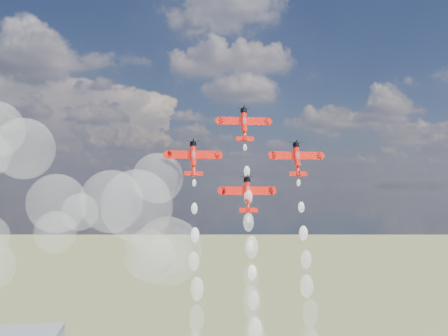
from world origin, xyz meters
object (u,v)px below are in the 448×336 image
object	(u,v)px
plane_lead	(244,124)
plane_left	(193,158)
plane_right	(297,158)
plane_slot	(248,194)

from	to	relation	value
plane_lead	plane_left	distance (m)	17.46
plane_left	plane_right	world-z (taller)	same
plane_lead	plane_left	world-z (taller)	plane_lead
plane_lead	plane_slot	distance (m)	20.03
plane_lead	plane_right	bearing A→B (deg)	-10.18
plane_right	plane_lead	bearing A→B (deg)	169.82
plane_right	plane_slot	distance (m)	17.46
plane_slot	plane_right	bearing A→B (deg)	10.18
plane_lead	plane_left	bearing A→B (deg)	-169.82
plane_slot	plane_lead	bearing A→B (deg)	90.00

